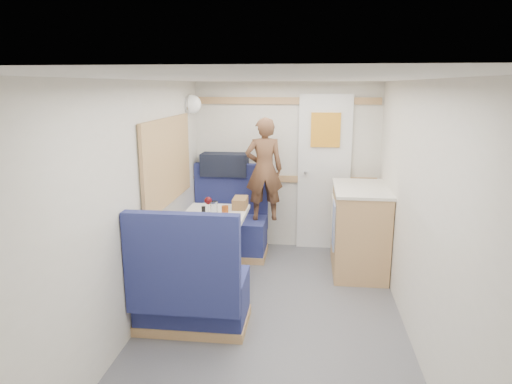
# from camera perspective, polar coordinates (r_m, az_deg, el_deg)

# --- Properties ---
(floor) EXTENTS (4.50, 4.50, 0.00)m
(floor) POSITION_cam_1_polar(r_m,az_deg,el_deg) (3.75, 1.63, -18.27)
(floor) COLOR #515156
(floor) RESTS_ON ground
(ceiling) EXTENTS (4.50, 4.50, 0.00)m
(ceiling) POSITION_cam_1_polar(r_m,az_deg,el_deg) (3.20, 1.87, 13.96)
(ceiling) COLOR silver
(ceiling) RESTS_ON wall_back
(wall_back) EXTENTS (2.20, 0.02, 2.00)m
(wall_back) POSITION_cam_1_polar(r_m,az_deg,el_deg) (5.53, 3.84, 3.21)
(wall_back) COLOR silver
(wall_back) RESTS_ON floor
(wall_left) EXTENTS (0.02, 4.50, 2.00)m
(wall_left) POSITION_cam_1_polar(r_m,az_deg,el_deg) (3.60, -15.99, -2.74)
(wall_left) COLOR silver
(wall_left) RESTS_ON floor
(wall_right) EXTENTS (0.02, 4.50, 2.00)m
(wall_right) POSITION_cam_1_polar(r_m,az_deg,el_deg) (3.43, 20.44, -3.89)
(wall_right) COLOR silver
(wall_right) RESTS_ON floor
(oak_trim_low) EXTENTS (2.15, 0.02, 0.08)m
(oak_trim_low) POSITION_cam_1_polar(r_m,az_deg,el_deg) (5.53, 3.81, 1.65)
(oak_trim_low) COLOR #A9814C
(oak_trim_low) RESTS_ON wall_back
(oak_trim_high) EXTENTS (2.15, 0.02, 0.08)m
(oak_trim_high) POSITION_cam_1_polar(r_m,az_deg,el_deg) (5.42, 3.96, 11.31)
(oak_trim_high) COLOR #A9814C
(oak_trim_high) RESTS_ON wall_back
(side_window) EXTENTS (0.04, 1.30, 0.72)m
(side_window) POSITION_cam_1_polar(r_m,az_deg,el_deg) (4.46, -11.04, 3.83)
(side_window) COLOR #B2BA9E
(side_window) RESTS_ON wall_left
(rear_door) EXTENTS (0.62, 0.12, 1.86)m
(rear_door) POSITION_cam_1_polar(r_m,az_deg,el_deg) (5.49, 8.51, 2.74)
(rear_door) COLOR white
(rear_door) RESTS_ON wall_back
(dinette_table) EXTENTS (0.62, 0.92, 0.72)m
(dinette_table) POSITION_cam_1_polar(r_m,az_deg,el_deg) (4.51, -5.43, -4.83)
(dinette_table) COLOR white
(dinette_table) RESTS_ON floor
(bench_far) EXTENTS (0.90, 0.59, 1.05)m
(bench_far) POSITION_cam_1_polar(r_m,az_deg,el_deg) (5.40, -3.43, -4.69)
(bench_far) COLOR #191C50
(bench_far) RESTS_ON floor
(bench_near) EXTENTS (0.90, 0.59, 1.05)m
(bench_near) POSITION_cam_1_polar(r_m,az_deg,el_deg) (3.83, -8.13, -12.60)
(bench_near) COLOR #191C50
(bench_near) RESTS_ON floor
(ledge) EXTENTS (0.90, 0.14, 0.04)m
(ledge) POSITION_cam_1_polar(r_m,az_deg,el_deg) (5.49, -3.04, 1.89)
(ledge) COLOR #A9814C
(ledge) RESTS_ON bench_far
(dome_light) EXTENTS (0.20, 0.20, 0.20)m
(dome_light) POSITION_cam_1_polar(r_m,az_deg,el_deg) (5.21, -7.98, 10.81)
(dome_light) COLOR white
(dome_light) RESTS_ON wall_left
(galley_counter) EXTENTS (0.57, 0.92, 0.92)m
(galley_counter) POSITION_cam_1_polar(r_m,az_deg,el_deg) (4.99, 12.74, -4.50)
(galley_counter) COLOR #A9814C
(galley_counter) RESTS_ON floor
(person) EXTENTS (0.47, 0.35, 1.17)m
(person) POSITION_cam_1_polar(r_m,az_deg,el_deg) (5.13, 1.02, 2.84)
(person) COLOR brown
(person) RESTS_ON bench_far
(duffel_bag) EXTENTS (0.55, 0.27, 0.26)m
(duffel_bag) POSITION_cam_1_polar(r_m,az_deg,el_deg) (5.48, -3.93, 3.47)
(duffel_bag) COLOR black
(duffel_bag) RESTS_ON ledge
(tray) EXTENTS (0.31, 0.36, 0.02)m
(tray) POSITION_cam_1_polar(r_m,az_deg,el_deg) (4.33, -5.34, -3.34)
(tray) COLOR silver
(tray) RESTS_ON dinette_table
(orange_fruit) EXTENTS (0.07, 0.07, 0.07)m
(orange_fruit) POSITION_cam_1_polar(r_m,az_deg,el_deg) (4.24, -3.22, -3.07)
(orange_fruit) COLOR orange
(orange_fruit) RESTS_ON tray
(cheese_block) EXTENTS (0.12, 0.08, 0.04)m
(cheese_block) POSITION_cam_1_polar(r_m,az_deg,el_deg) (4.17, -4.27, -3.55)
(cheese_block) COLOR #E2D383
(cheese_block) RESTS_ON tray
(wine_glass) EXTENTS (0.08, 0.08, 0.17)m
(wine_glass) POSITION_cam_1_polar(r_m,az_deg,el_deg) (4.51, -6.00, -1.16)
(wine_glass) COLOR white
(wine_glass) RESTS_ON dinette_table
(tumbler_left) EXTENTS (0.07, 0.07, 0.11)m
(tumbler_left) POSITION_cam_1_polar(r_m,az_deg,el_deg) (4.17, -9.52, -3.48)
(tumbler_left) COLOR white
(tumbler_left) RESTS_ON dinette_table
(tumbler_right) EXTENTS (0.08, 0.08, 0.12)m
(tumbler_right) POSITION_cam_1_polar(r_m,az_deg,el_deg) (4.52, -5.28, -1.93)
(tumbler_right) COLOR white
(tumbler_right) RESTS_ON dinette_table
(beer_glass) EXTENTS (0.07, 0.07, 0.11)m
(beer_glass) POSITION_cam_1_polar(r_m,az_deg,el_deg) (4.41, -3.89, -2.41)
(beer_glass) COLOR #8A3E14
(beer_glass) RESTS_ON dinette_table
(pepper_grinder) EXTENTS (0.04, 0.04, 0.10)m
(pepper_grinder) POSITION_cam_1_polar(r_m,az_deg,el_deg) (4.42, -6.58, -2.43)
(pepper_grinder) COLOR black
(pepper_grinder) RESTS_ON dinette_table
(bread_loaf) EXTENTS (0.14, 0.26, 0.11)m
(bread_loaf) POSITION_cam_1_polar(r_m,az_deg,el_deg) (4.71, -1.99, -1.35)
(bread_loaf) COLOR olive
(bread_loaf) RESTS_ON dinette_table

